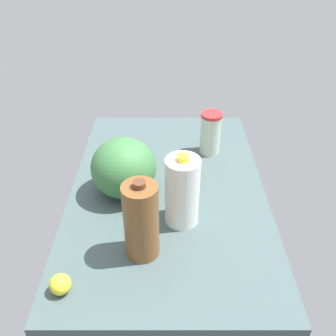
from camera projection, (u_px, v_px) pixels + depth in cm
name	position (u px, v px, depth cm)	size (l,w,h in cm)	color
countertop	(168.00, 192.00, 148.39)	(120.00, 76.00, 3.00)	#405252
chocolate_milk_jug	(141.00, 221.00, 113.22)	(10.86, 10.86, 28.32)	brown
watermelon	(124.00, 168.00, 139.49)	(24.37, 24.37, 22.69)	#38723C
milk_jug	(182.00, 191.00, 125.67)	(11.76, 11.76, 27.30)	white
tumbler_cup	(211.00, 133.00, 163.93)	(9.24, 9.24, 19.26)	beige
lemon_by_jug	(191.00, 167.00, 152.67)	(7.96, 7.96, 7.96)	yellow
lime_far_back	(113.00, 154.00, 163.18)	(5.39, 5.39, 5.39)	#5EB03D
lemon_beside_bowl	(60.00, 284.00, 106.71)	(6.20, 6.20, 6.20)	yellow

